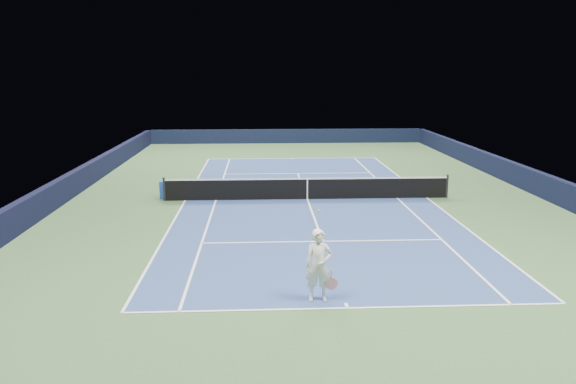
{
  "coord_description": "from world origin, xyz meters",
  "views": [
    {
      "loc": [
        -2.11,
        -24.65,
        5.75
      ],
      "look_at": [
        -1.02,
        -3.0,
        1.0
      ],
      "focal_mm": 35.0,
      "sensor_mm": 36.0,
      "label": 1
    }
  ],
  "objects": [
    {
      "name": "ground",
      "position": [
        0.0,
        0.0,
        0.0
      ],
      "size": [
        40.0,
        40.0,
        0.0
      ],
      "primitive_type": "plane",
      "color": "#35552E",
      "rests_on": "ground"
    },
    {
      "name": "wall_far",
      "position": [
        0.0,
        19.82,
        0.55
      ],
      "size": [
        22.0,
        0.35,
        1.1
      ],
      "primitive_type": "cube",
      "color": "black",
      "rests_on": "ground"
    },
    {
      "name": "wall_right",
      "position": [
        10.82,
        0.0,
        0.55
      ],
      "size": [
        0.35,
        40.0,
        1.1
      ],
      "primitive_type": "cube",
      "color": "black",
      "rests_on": "ground"
    },
    {
      "name": "wall_left",
      "position": [
        -10.82,
        0.0,
        0.55
      ],
      "size": [
        0.35,
        40.0,
        1.1
      ],
      "primitive_type": "cube",
      "color": "black",
      "rests_on": "ground"
    },
    {
      "name": "court_surface",
      "position": [
        0.0,
        0.0,
        0.0
      ],
      "size": [
        10.97,
        23.77,
        0.01
      ],
      "primitive_type": "cube",
      "color": "navy",
      "rests_on": "ground"
    },
    {
      "name": "baseline_far",
      "position": [
        0.0,
        11.88,
        0.01
      ],
      "size": [
        10.97,
        0.08,
        0.0
      ],
      "primitive_type": "cube",
      "color": "white",
      "rests_on": "ground"
    },
    {
      "name": "baseline_near",
      "position": [
        0.0,
        -11.88,
        0.01
      ],
      "size": [
        10.97,
        0.08,
        0.0
      ],
      "primitive_type": "cube",
      "color": "white",
      "rests_on": "ground"
    },
    {
      "name": "sideline_doubles_right",
      "position": [
        5.49,
        0.0,
        0.01
      ],
      "size": [
        0.08,
        23.77,
        0.0
      ],
      "primitive_type": "cube",
      "color": "white",
      "rests_on": "ground"
    },
    {
      "name": "sideline_doubles_left",
      "position": [
        -5.49,
        0.0,
        0.01
      ],
      "size": [
        0.08,
        23.77,
        0.0
      ],
      "primitive_type": "cube",
      "color": "white",
      "rests_on": "ground"
    },
    {
      "name": "sideline_singles_right",
      "position": [
        4.12,
        0.0,
        0.01
      ],
      "size": [
        0.08,
        23.77,
        0.0
      ],
      "primitive_type": "cube",
      "color": "white",
      "rests_on": "ground"
    },
    {
      "name": "sideline_singles_left",
      "position": [
        -4.12,
        0.0,
        0.01
      ],
      "size": [
        0.08,
        23.77,
        0.0
      ],
      "primitive_type": "cube",
      "color": "white",
      "rests_on": "ground"
    },
    {
      "name": "service_line_far",
      "position": [
        0.0,
        6.4,
        0.01
      ],
      "size": [
        8.23,
        0.08,
        0.0
      ],
      "primitive_type": "cube",
      "color": "white",
      "rests_on": "ground"
    },
    {
      "name": "service_line_near",
      "position": [
        0.0,
        -6.4,
        0.01
      ],
      "size": [
        8.23,
        0.08,
        0.0
      ],
      "primitive_type": "cube",
      "color": "white",
      "rests_on": "ground"
    },
    {
      "name": "center_service_line",
      "position": [
        0.0,
        0.0,
        0.01
      ],
      "size": [
        0.08,
        12.8,
        0.0
      ],
      "primitive_type": "cube",
      "color": "white",
      "rests_on": "ground"
    },
    {
      "name": "center_mark_far",
      "position": [
        0.0,
        11.73,
        0.01
      ],
      "size": [
        0.08,
        0.3,
        0.0
      ],
      "primitive_type": "cube",
      "color": "white",
      "rests_on": "ground"
    },
    {
      "name": "center_mark_near",
      "position": [
        0.0,
        -11.73,
        0.01
      ],
      "size": [
        0.08,
        0.3,
        0.0
      ],
      "primitive_type": "cube",
      "color": "white",
      "rests_on": "ground"
    },
    {
      "name": "tennis_net",
      "position": [
        0.0,
        0.0,
        0.5
      ],
      "size": [
        12.9,
        0.1,
        1.07
      ],
      "color": "black",
      "rests_on": "ground"
    },
    {
      "name": "sponsor_cube",
      "position": [
        -6.4,
        0.53,
        0.4
      ],
      "size": [
        0.6,
        0.52,
        0.8
      ],
      "color": "blue",
      "rests_on": "ground"
    },
    {
      "name": "tennis_player",
      "position": [
        -0.67,
        -11.34,
        0.93
      ],
      "size": [
        0.83,
        1.26,
        2.12
      ],
      "color": "white",
      "rests_on": "ground"
    }
  ]
}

